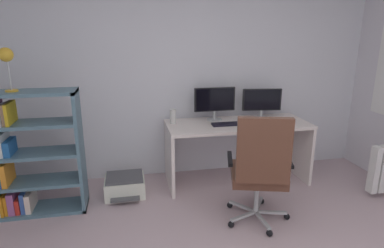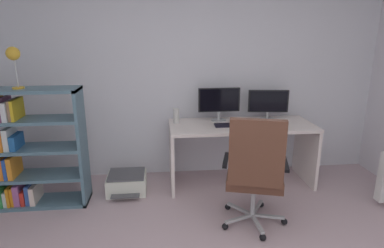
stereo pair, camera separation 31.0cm
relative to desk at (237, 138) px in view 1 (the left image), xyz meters
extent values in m
cube|color=silver|center=(-0.57, 0.44, 0.82)|extent=(4.69, 0.10, 2.74)
cube|color=white|center=(0.00, 0.00, 0.16)|extent=(1.66, 0.66, 0.04)
cube|color=white|center=(-0.81, 0.00, -0.20)|extent=(0.04, 0.64, 0.70)
cube|color=white|center=(0.81, 0.00, -0.20)|extent=(0.04, 0.64, 0.70)
cylinder|color=#B2B5B7|center=(-0.24, 0.17, 0.19)|extent=(0.18, 0.18, 0.01)
cylinder|color=#B2B5B7|center=(-0.24, 0.17, 0.25)|extent=(0.03, 0.03, 0.11)
cube|color=black|center=(-0.24, 0.17, 0.44)|extent=(0.49, 0.04, 0.28)
cube|color=black|center=(-0.24, 0.15, 0.44)|extent=(0.46, 0.01, 0.26)
cylinder|color=#B2B5B7|center=(0.36, 0.17, 0.19)|extent=(0.18, 0.18, 0.01)
cylinder|color=#B2B5B7|center=(0.36, 0.17, 0.24)|extent=(0.03, 0.03, 0.09)
cube|color=black|center=(0.36, 0.17, 0.41)|extent=(0.47, 0.09, 0.26)
cube|color=black|center=(0.36, 0.15, 0.41)|extent=(0.44, 0.06, 0.24)
cube|color=black|center=(-0.15, -0.06, 0.19)|extent=(0.34, 0.13, 0.02)
cube|color=black|center=(0.09, -0.04, 0.20)|extent=(0.08, 0.11, 0.03)
cylinder|color=silver|center=(-0.75, 0.12, 0.27)|extent=(0.07, 0.07, 0.17)
cube|color=#B7BABC|center=(0.06, -0.88, -0.48)|extent=(0.30, 0.11, 0.02)
sphere|color=black|center=(0.21, -0.93, -0.52)|extent=(0.06, 0.06, 0.06)
cube|color=#B7BABC|center=(0.00, -0.72, -0.48)|extent=(0.19, 0.27, 0.02)
sphere|color=black|center=(0.08, -0.59, -0.52)|extent=(0.06, 0.06, 0.06)
cube|color=#B7BABC|center=(-0.17, -0.73, -0.48)|extent=(0.21, 0.26, 0.02)
sphere|color=black|center=(-0.27, -0.61, -0.52)|extent=(0.06, 0.06, 0.06)
cube|color=#B7BABC|center=(-0.22, -0.90, -0.48)|extent=(0.29, 0.13, 0.02)
sphere|color=black|center=(-0.36, -0.95, -0.52)|extent=(0.06, 0.06, 0.06)
cube|color=#B7BABC|center=(-0.08, -0.99, -0.48)|extent=(0.04, 0.30, 0.02)
sphere|color=black|center=(-0.07, -1.14, -0.52)|extent=(0.06, 0.06, 0.06)
cylinder|color=#B7BABC|center=(-0.08, -0.84, -0.31)|extent=(0.04, 0.04, 0.34)
cube|color=brown|center=(-0.08, -0.84, -0.09)|extent=(0.60, 0.59, 0.10)
cube|color=brown|center=(-0.16, -1.10, 0.25)|extent=(0.45, 0.19, 0.57)
cube|color=black|center=(-0.34, -0.77, 0.06)|extent=(0.13, 0.33, 0.03)
cube|color=black|center=(0.17, -0.92, 0.06)|extent=(0.13, 0.33, 0.03)
cube|color=slate|center=(-1.73, -0.27, 0.06)|extent=(0.03, 0.33, 1.23)
cube|color=slate|center=(-2.17, -0.27, 0.66)|extent=(0.90, 0.33, 0.03)
cube|color=slate|center=(-2.17, -0.27, -0.53)|extent=(0.90, 0.33, 0.03)
cube|color=slate|center=(-2.17, -0.27, -0.24)|extent=(0.84, 0.33, 0.03)
cube|color=slate|center=(-2.17, -0.27, 0.06)|extent=(0.84, 0.33, 0.03)
cube|color=slate|center=(-2.17, -0.27, 0.36)|extent=(0.84, 0.33, 0.03)
cube|color=silver|center=(-2.52, -0.28, -0.44)|extent=(0.04, 0.26, 0.16)
cube|color=orange|center=(-2.48, -0.26, -0.42)|extent=(0.03, 0.30, 0.20)
cube|color=orange|center=(-2.45, -0.28, -0.42)|extent=(0.03, 0.24, 0.20)
cube|color=#9C5690|center=(-2.40, -0.27, -0.41)|extent=(0.06, 0.26, 0.22)
cube|color=red|center=(-2.35, -0.28, -0.44)|extent=(0.04, 0.24, 0.15)
cube|color=#35549F|center=(-2.30, -0.27, -0.42)|extent=(0.04, 0.24, 0.21)
cube|color=beige|center=(-2.26, -0.27, -0.42)|extent=(0.05, 0.28, 0.19)
cube|color=#254BA4|center=(-2.47, -0.27, -0.11)|extent=(0.03, 0.28, 0.21)
cube|color=orange|center=(-2.42, -0.28, -0.11)|extent=(0.05, 0.27, 0.23)
cube|color=silver|center=(-2.42, -0.27, 0.19)|extent=(0.05, 0.26, 0.22)
cube|color=#215A9D|center=(-2.37, -0.28, 0.15)|extent=(0.06, 0.24, 0.14)
cube|color=silver|center=(-2.39, -0.28, 0.47)|extent=(0.05, 0.29, 0.18)
cube|color=#8B6C54|center=(-2.35, -0.27, 0.48)|extent=(0.03, 0.27, 0.20)
cube|color=gold|center=(-2.32, -0.27, 0.48)|extent=(0.03, 0.27, 0.20)
cylinder|color=gold|center=(-2.28, -0.27, 0.69)|extent=(0.11, 0.11, 0.02)
cylinder|color=silver|center=(-2.28, -0.27, 0.83)|extent=(0.01, 0.01, 0.28)
sphere|color=gold|center=(-2.28, -0.27, 1.01)|extent=(0.13, 0.13, 0.13)
cube|color=white|center=(-1.33, -0.10, -0.45)|extent=(0.43, 0.37, 0.20)
cube|color=#4C4C51|center=(-1.33, -0.10, -0.34)|extent=(0.40, 0.34, 0.02)
cube|color=#4C4C51|center=(-1.33, -0.32, -0.49)|extent=(0.30, 0.10, 0.01)
cube|color=white|center=(1.32, -0.69, -0.23)|extent=(0.07, 0.10, 0.53)
cube|color=white|center=(1.41, -0.69, -0.23)|extent=(0.07, 0.10, 0.53)
camera|label=1|loc=(-1.24, -3.47, 1.20)|focal=30.41mm
camera|label=2|loc=(-0.93, -3.52, 1.20)|focal=30.41mm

